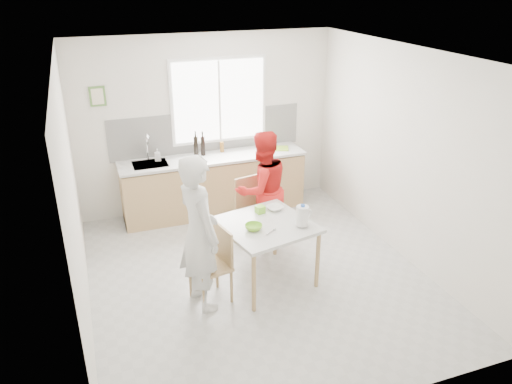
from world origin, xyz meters
TOP-DOWN VIEW (x-y plane):
  - ground at (0.00, 0.00)m, footprint 4.50×4.50m
  - room_shell at (0.00, 0.00)m, footprint 4.50×4.50m
  - window at (0.20, 2.23)m, footprint 1.50×0.06m
  - backsplash at (0.00, 2.24)m, footprint 3.00×0.02m
  - picture_frame at (-1.55, 2.23)m, footprint 0.22×0.03m
  - kitchen_counter at (-0.00, 1.95)m, footprint 2.84×0.64m
  - dining_table at (0.06, -0.13)m, footprint 1.20×1.20m
  - chair_left at (-0.60, -0.28)m, footprint 0.48×0.48m
  - chair_far at (0.23, 0.75)m, footprint 0.54×0.54m
  - person_white at (-0.78, -0.32)m, footprint 0.56×0.73m
  - person_red at (0.35, 0.75)m, footprint 0.90×0.77m
  - bowl_green at (-0.12, -0.22)m, footprint 0.24×0.24m
  - bowl_white at (0.30, 0.18)m, footprint 0.23×0.23m
  - milk_jug at (0.44, -0.34)m, footprint 0.20×0.15m
  - green_box at (0.10, 0.16)m, footprint 0.12×0.12m
  - spoon at (0.03, -0.36)m, footprint 0.14×0.10m
  - cutting_board at (1.05, 1.96)m, footprint 0.42×0.36m
  - wine_bottle_a at (-0.24, 2.04)m, footprint 0.07×0.07m
  - wine_bottle_b at (-0.12, 2.06)m, footprint 0.07×0.07m
  - jar_amber at (0.19, 2.11)m, footprint 0.06×0.06m
  - soap_bottle at (-0.82, 2.06)m, footprint 0.09×0.09m

SIDE VIEW (x-z plane):
  - ground at x=0.00m, z-range 0.00..0.00m
  - kitchen_counter at x=0.00m, z-range -0.27..1.10m
  - chair_left at x=-0.60m, z-range 0.04..0.93m
  - chair_far at x=0.23m, z-range 0.05..1.03m
  - dining_table at x=0.06m, z-range 0.31..1.09m
  - spoon at x=0.03m, z-range 0.78..0.79m
  - bowl_white at x=0.30m, z-range 0.78..0.83m
  - bowl_green at x=-0.12m, z-range 0.78..0.84m
  - person_red at x=0.35m, z-range 0.00..1.62m
  - green_box at x=0.10m, z-range 0.78..0.87m
  - person_white at x=-0.78m, z-range 0.00..1.80m
  - milk_jug at x=0.44m, z-range 0.79..1.05m
  - cutting_board at x=1.05m, z-range 0.92..0.93m
  - jar_amber at x=0.19m, z-range 0.92..1.08m
  - soap_bottle at x=-0.82m, z-range 0.92..1.10m
  - wine_bottle_b at x=-0.12m, z-range 0.92..1.22m
  - wine_bottle_a at x=-0.24m, z-range 0.92..1.24m
  - backsplash at x=0.00m, z-range 0.90..1.55m
  - room_shell at x=0.00m, z-range -0.61..3.89m
  - window at x=0.20m, z-range 1.05..2.35m
  - picture_frame at x=-1.55m, z-range 1.76..2.04m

